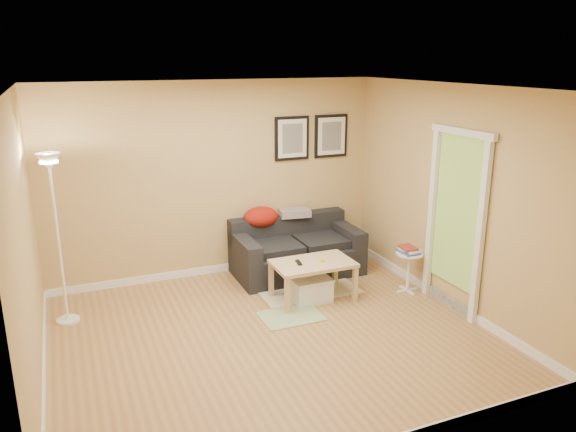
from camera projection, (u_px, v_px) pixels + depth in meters
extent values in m
plane|color=#A77B47|center=(271.00, 336.00, 5.91)|extent=(4.50, 4.50, 0.00)
plane|color=white|center=(269.00, 88.00, 5.19)|extent=(4.50, 4.50, 0.00)
plane|color=tan|center=(216.00, 180.00, 7.32)|extent=(4.50, 0.00, 4.50)
plane|color=tan|center=(375.00, 297.00, 3.78)|extent=(4.50, 0.00, 4.50)
plane|color=tan|center=(25.00, 249.00, 4.71)|extent=(0.00, 4.00, 4.00)
plane|color=tan|center=(452.00, 198.00, 6.39)|extent=(0.00, 4.00, 4.00)
cube|color=white|center=(220.00, 268.00, 7.66)|extent=(4.50, 0.02, 0.10)
cube|color=white|center=(44.00, 377.00, 5.07)|extent=(0.02, 4.00, 0.10)
cube|color=white|center=(442.00, 298.00, 6.73)|extent=(0.02, 4.00, 0.10)
cube|color=beige|center=(305.00, 287.00, 7.14)|extent=(1.25, 0.85, 0.01)
cube|color=#668C4C|center=(291.00, 316.00, 6.35)|extent=(0.70, 0.50, 0.01)
cube|color=black|center=(299.00, 263.00, 6.63)|extent=(0.08, 0.17, 0.02)
cylinder|color=yellow|center=(321.00, 261.00, 6.69)|extent=(0.07, 0.07, 0.03)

